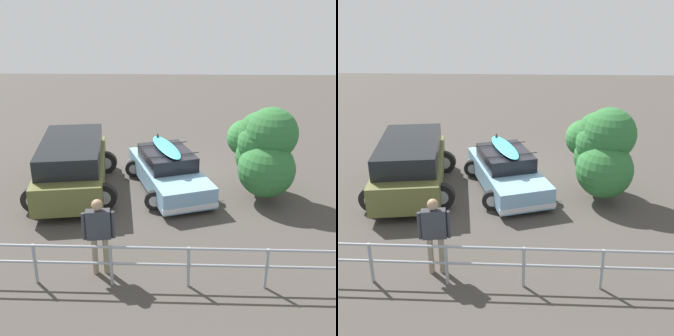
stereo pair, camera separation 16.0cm
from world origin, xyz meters
TOP-DOWN VIEW (x-y plane):
  - ground_plane at (0.00, 0.00)m, footprint 44.00×44.00m
  - sedan_car at (0.30, 0.36)m, footprint 3.03×4.53m
  - suv_car at (3.32, 0.62)m, footprint 3.14×4.96m
  - person_bystander at (1.67, 5.00)m, footprint 0.70×0.28m
  - railing_fence at (0.55, 5.42)m, footprint 8.26×0.12m
  - bush_near_left at (-2.55, 0.82)m, footprint 1.99×2.71m

SIDE VIEW (x-z plane):
  - ground_plane at x=0.00m, z-range -0.02..0.00m
  - sedan_car at x=0.30m, z-range -0.17..1.36m
  - railing_fence at x=0.55m, z-range 0.16..1.12m
  - suv_car at x=3.32m, z-range 0.04..1.72m
  - person_bystander at x=1.67m, z-range 0.18..2.01m
  - bush_near_left at x=-2.55m, z-range 0.12..2.95m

